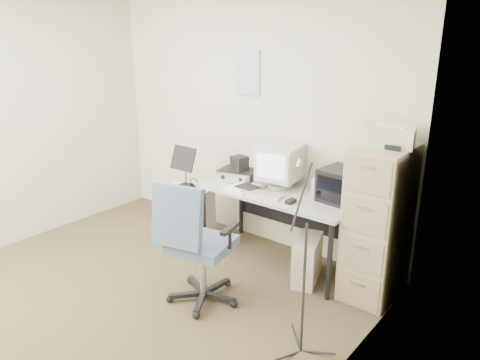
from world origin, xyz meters
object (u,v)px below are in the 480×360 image
Objects in this scene: desk at (279,227)px; office_chair at (202,242)px; side_cart at (188,215)px; filing_cabinet at (378,223)px.

desk is 1.43× the size of office_chair.
desk is 1.03m from side_cart.
desk is at bearing 70.22° from office_chair.
office_chair reaches higher than side_cart.
filing_cabinet is 1.45m from office_chair.
desk is (-0.95, -0.03, -0.29)m from filing_cabinet.
office_chair is (-0.12, -0.95, 0.16)m from desk.
filing_cabinet reaches higher than desk.
filing_cabinet is at bearing -12.16° from side_cart.
side_cart is at bearing -172.89° from filing_cabinet.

